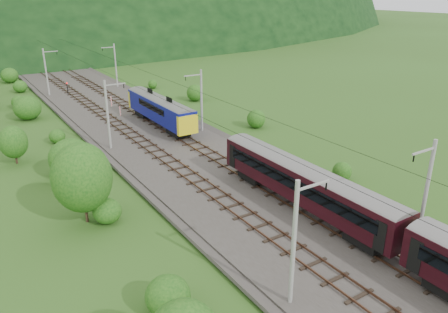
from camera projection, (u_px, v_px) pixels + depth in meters
ground at (360, 272)px, 29.48m from camera, size 600.00×600.00×0.00m
railbed at (268, 210)px, 37.27m from camera, size 14.00×220.00×0.30m
track_left at (245, 215)px, 35.98m from camera, size 2.40×220.00×0.27m
track_right at (290, 201)px, 38.40m from camera, size 2.40×220.00×0.27m
catenary_left at (108, 113)px, 49.86m from camera, size 2.54×192.28×8.00m
catenary_right at (201, 99)px, 56.02m from camera, size 2.54×192.28×8.00m
overhead_wires at (271, 133)px, 34.75m from camera, size 4.83×198.00×0.03m
hazard_post_near at (120, 111)px, 63.92m from camera, size 0.15×0.15×1.41m
hazard_post_far at (111, 101)px, 69.02m from camera, size 0.17×0.17×1.59m
signal at (67, 88)px, 76.04m from camera, size 0.24×0.24×2.19m
vegetation_left at (71, 180)px, 37.57m from camera, size 13.56×144.00×6.83m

